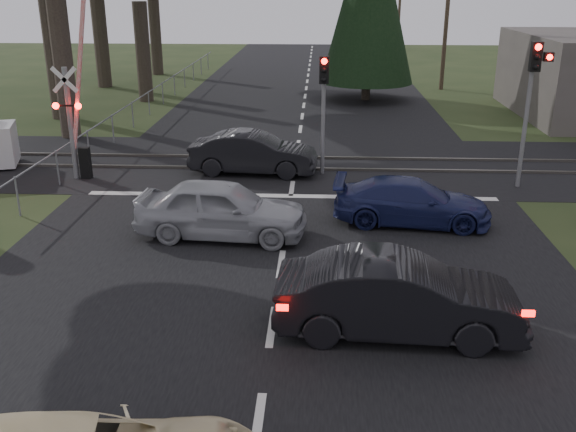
# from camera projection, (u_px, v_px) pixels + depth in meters

# --- Properties ---
(ground) EXTENTS (120.00, 120.00, 0.00)m
(ground) POSITION_uv_depth(u_px,v_px,m) (272.00, 327.00, 12.71)
(ground) COLOR #253418
(ground) RESTS_ON ground
(road) EXTENTS (14.00, 100.00, 0.01)m
(road) POSITION_uv_depth(u_px,v_px,m) (293.00, 180.00, 22.08)
(road) COLOR black
(road) RESTS_ON ground
(rail_corridor) EXTENTS (120.00, 8.00, 0.01)m
(rail_corridor) POSITION_uv_depth(u_px,v_px,m) (295.00, 164.00, 23.95)
(rail_corridor) COLOR black
(rail_corridor) RESTS_ON ground
(stop_line) EXTENTS (13.00, 0.35, 0.00)m
(stop_line) POSITION_uv_depth(u_px,v_px,m) (291.00, 196.00, 20.39)
(stop_line) COLOR silver
(stop_line) RESTS_ON ground
(rail_near) EXTENTS (120.00, 0.12, 0.10)m
(rail_near) POSITION_uv_depth(u_px,v_px,m) (294.00, 169.00, 23.19)
(rail_near) COLOR #59544C
(rail_near) RESTS_ON ground
(rail_far) EXTENTS (120.00, 0.12, 0.10)m
(rail_far) POSITION_uv_depth(u_px,v_px,m) (296.00, 157.00, 24.69)
(rail_far) COLOR #59544C
(rail_far) RESTS_ON ground
(crossing_signal) EXTENTS (1.62, 0.38, 6.96)m
(crossing_signal) POSITION_uv_depth(u_px,v_px,m) (77.00, 120.00, 21.51)
(crossing_signal) COLOR slate
(crossing_signal) RESTS_ON ground
(traffic_signal_right) EXTENTS (0.68, 0.48, 4.70)m
(traffic_signal_right) POSITION_uv_depth(u_px,v_px,m) (533.00, 87.00, 20.09)
(traffic_signal_right) COLOR slate
(traffic_signal_right) RESTS_ON ground
(traffic_signal_center) EXTENTS (0.32, 0.48, 4.10)m
(traffic_signal_center) POSITION_uv_depth(u_px,v_px,m) (324.00, 95.00, 21.70)
(traffic_signal_center) COLOR slate
(traffic_signal_center) RESTS_ON ground
(utility_pole_mid) EXTENTS (1.80, 0.26, 9.00)m
(utility_pole_mid) POSITION_uv_depth(u_px,v_px,m) (447.00, 11.00, 38.80)
(utility_pole_mid) COLOR #4C3D2D
(utility_pole_mid) RESTS_ON ground
(fence_left) EXTENTS (0.10, 36.00, 1.20)m
(fence_left) POSITION_uv_depth(u_px,v_px,m) (157.00, 109.00, 34.16)
(fence_left) COLOR slate
(fence_left) RESTS_ON ground
(dark_hatchback) EXTENTS (4.77, 1.85, 1.55)m
(dark_hatchback) POSITION_uv_depth(u_px,v_px,m) (398.00, 297.00, 12.24)
(dark_hatchback) COLOR black
(dark_hatchback) RESTS_ON ground
(silver_car) EXTENTS (4.66, 2.19, 1.54)m
(silver_car) POSITION_uv_depth(u_px,v_px,m) (222.00, 209.00, 16.95)
(silver_car) COLOR #94969C
(silver_car) RESTS_ON ground
(blue_sedan) EXTENTS (4.52, 2.22, 1.26)m
(blue_sedan) POSITION_uv_depth(u_px,v_px,m) (412.00, 202.00, 17.94)
(blue_sedan) COLOR #1A204E
(blue_sedan) RESTS_ON ground
(dark_car_far) EXTENTS (4.56, 1.91, 1.46)m
(dark_car_far) POSITION_uv_depth(u_px,v_px,m) (253.00, 153.00, 22.58)
(dark_car_far) COLOR black
(dark_car_far) RESTS_ON ground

